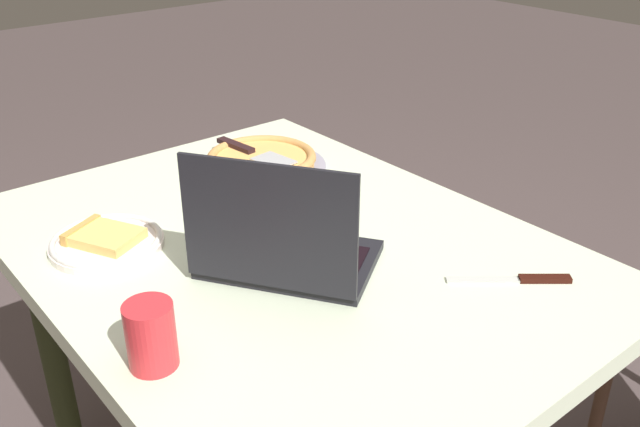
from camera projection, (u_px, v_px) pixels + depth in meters
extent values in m
cube|color=beige|center=(284.00, 253.00, 1.42)|extent=(1.24, 0.92, 0.04)
cylinder|color=#292F17|center=(531.00, 408.00, 1.53)|extent=(0.06, 0.06, 0.68)
cylinder|color=#292F17|center=(313.00, 268.00, 2.06)|extent=(0.06, 0.06, 0.68)
cylinder|color=#292F17|center=(58.00, 376.00, 1.63)|extent=(0.06, 0.06, 0.68)
cube|color=black|center=(291.00, 259.00, 1.34)|extent=(0.38, 0.36, 0.02)
cube|color=black|center=(291.00, 254.00, 1.33)|extent=(0.31, 0.27, 0.00)
cube|color=black|center=(268.00, 227.00, 1.18)|extent=(0.27, 0.18, 0.24)
cube|color=#8DADF0|center=(269.00, 226.00, 1.19)|extent=(0.24, 0.16, 0.21)
cylinder|color=silver|center=(107.00, 244.00, 1.39)|extent=(0.23, 0.23, 0.01)
torus|color=silver|center=(106.00, 240.00, 1.39)|extent=(0.22, 0.22, 0.01)
cube|color=#E7BF64|center=(106.00, 237.00, 1.39)|extent=(0.16, 0.15, 0.02)
cube|color=gold|center=(81.00, 231.00, 1.41)|extent=(0.06, 0.10, 0.03)
cylinder|color=#9895AA|center=(262.00, 166.00, 1.76)|extent=(0.33, 0.33, 0.01)
cylinder|color=#E8AD59|center=(262.00, 161.00, 1.75)|extent=(0.27, 0.27, 0.02)
torus|color=tan|center=(261.00, 157.00, 1.75)|extent=(0.28, 0.28, 0.02)
cube|color=#B3B5B7|center=(274.00, 161.00, 1.72)|extent=(0.11, 0.08, 0.00)
cube|color=black|center=(236.00, 145.00, 1.81)|extent=(0.13, 0.04, 0.01)
cube|color=beige|center=(493.00, 280.00, 1.28)|extent=(0.12, 0.15, 0.00)
cube|color=black|center=(545.00, 279.00, 1.28)|extent=(0.08, 0.09, 0.01)
cylinder|color=red|center=(151.00, 336.00, 1.05)|extent=(0.08, 0.08, 0.11)
cylinder|color=#491C1C|center=(149.00, 319.00, 1.03)|extent=(0.07, 0.07, 0.01)
cylinder|color=#4F3626|center=(604.00, 386.00, 1.79)|extent=(0.03, 0.03, 0.43)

